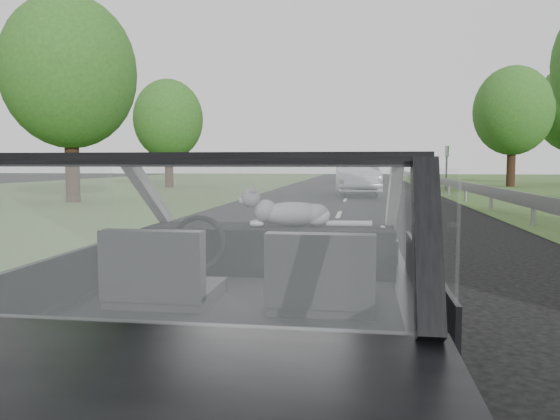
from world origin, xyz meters
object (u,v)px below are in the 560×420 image
(other_car, at_px, (357,177))
(highway_sign, at_px, (446,168))
(subject_car, at_px, (251,290))
(cat, at_px, (293,212))

(other_car, relative_size, highway_sign, 2.16)
(subject_car, xyz_separation_m, other_car, (0.41, 21.26, 0.09))
(other_car, bearing_deg, highway_sign, 42.50)
(subject_car, bearing_deg, highway_sign, 79.33)
(subject_car, distance_m, highway_sign, 26.53)
(cat, relative_size, other_car, 0.12)
(cat, xyz_separation_m, other_car, (0.26, 20.62, -0.28))
(subject_car, relative_size, cat, 6.53)
(other_car, bearing_deg, cat, -95.12)
(subject_car, distance_m, other_car, 21.27)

